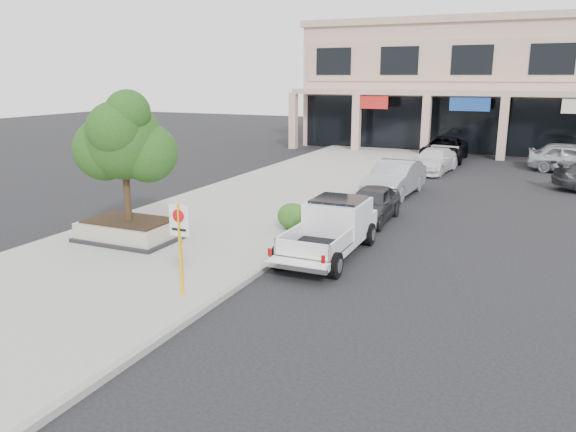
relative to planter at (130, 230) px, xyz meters
The scene contains 14 objects.
ground 7.01m from the planter, 14.01° to the right, with size 120.00×120.00×0.00m, color black.
sidewalk 4.51m from the planter, 73.40° to the left, with size 8.00×52.00×0.15m, color gray.
curb 6.79m from the planter, 39.45° to the left, with size 0.20×52.00×0.15m, color gray.
planter is the anchor object (origin of this frame).
planter_tree 2.95m from the planter, 48.97° to the left, with size 2.90×2.55×4.00m.
no_parking_sign 5.64m from the planter, 37.42° to the right, with size 0.55×0.09×2.30m.
hedge 5.55m from the planter, 37.62° to the left, with size 1.10×0.99×0.94m, color #174313.
pickup_truck 6.60m from the planter, 12.62° to the left, with size 1.95×5.26×1.66m, color white, non-canonical shape.
curb_car_a 8.94m from the planter, 43.85° to the left, with size 1.60×3.97×1.35m, color #2C2E31.
curb_car_b 12.77m from the planter, 61.46° to the left, with size 1.70×4.87×1.61m, color #9DA0A5.
curb_car_c 19.70m from the planter, 70.45° to the left, with size 1.91×4.70×1.37m, color silver.
curb_car_d 24.27m from the planter, 74.64° to the left, with size 2.58×5.59×1.55m, color black.
lot_car_a 25.44m from the planter, 56.69° to the left, with size 1.93×4.80×1.64m, color #ACAEB5.
lot_car_e 27.05m from the planter, 59.36° to the left, with size 1.87×4.65×1.59m, color #95979C.
Camera 1 is at (5.31, -12.45, 5.41)m, focal length 35.00 mm.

